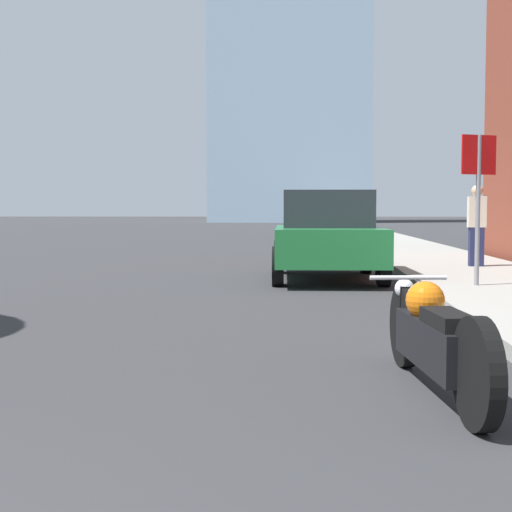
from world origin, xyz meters
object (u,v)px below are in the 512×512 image
Objects in this scene: parked_car_black at (320,220)px; parked_car_green at (326,235)px; parked_car_silver at (324,225)px; pedestrian at (477,225)px; motorcycle at (434,337)px; stop_sign at (478,183)px.

parked_car_green is at bearing -87.61° from parked_car_black.
parked_car_silver is 2.70× the size of pedestrian.
parked_car_black reaches higher than parked_car_green.
parked_car_black is at bearing 84.27° from motorcycle.
parked_car_silver is 13.50m from stop_sign.
pedestrian is (3.01, -9.35, 0.16)m from parked_car_silver.
parked_car_black is 26.18m from stop_sign.
motorcycle is 1.04× the size of stop_sign.
parked_car_black is 1.85× the size of stop_sign.
parked_car_green is 1.88× the size of stop_sign.
parked_car_silver is (-0.48, 19.40, 0.46)m from motorcycle.
stop_sign reaches higher than parked_car_green.
stop_sign is at bearing -102.41° from pedestrian.
parked_car_green is (-0.61, 8.47, 0.45)m from motorcycle.
pedestrian is at bearing -69.41° from parked_car_silver.
pedestrian is at bearing 24.34° from parked_car_green.
stop_sign is (2.14, -13.30, 0.86)m from parked_car_silver.
motorcycle is 6.46m from stop_sign.
parked_car_silver is 9.82m from pedestrian.
pedestrian is at bearing 69.23° from motorcycle.
parked_car_black is (0.10, 23.71, 0.04)m from parked_car_green.
stop_sign is (2.27, -2.37, 0.87)m from parked_car_green.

